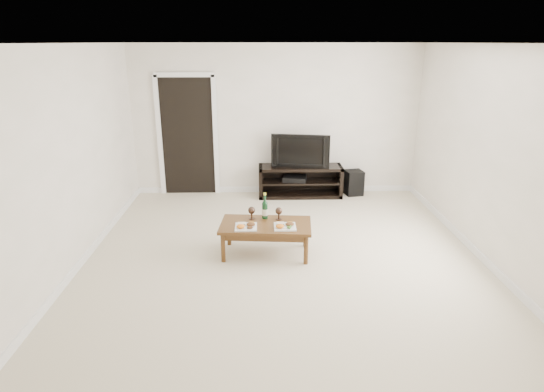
{
  "coord_description": "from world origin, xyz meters",
  "views": [
    {
      "loc": [
        -0.28,
        -5.18,
        2.62
      ],
      "look_at": [
        -0.13,
        0.44,
        0.7
      ],
      "focal_mm": 30.0,
      "sensor_mm": 36.0,
      "label": 1
    }
  ],
  "objects": [
    {
      "name": "floor",
      "position": [
        0.0,
        0.0,
        0.0
      ],
      "size": [
        5.5,
        5.5,
        0.0
      ],
      "primitive_type": "plane",
      "color": "beige",
      "rests_on": "ground"
    },
    {
      "name": "back_wall",
      "position": [
        0.0,
        2.77,
        1.3
      ],
      "size": [
        5.0,
        0.04,
        2.6
      ],
      "primitive_type": "cube",
      "color": "white",
      "rests_on": "ground"
    },
    {
      "name": "ceiling",
      "position": [
        0.0,
        0.0,
        2.62
      ],
      "size": [
        5.0,
        5.5,
        0.04
      ],
      "primitive_type": "cube",
      "color": "white",
      "rests_on": "back_wall"
    },
    {
      "name": "doorway",
      "position": [
        -1.55,
        2.73,
        1.02
      ],
      "size": [
        0.9,
        0.02,
        2.05
      ],
      "primitive_type": "cube",
      "color": "black",
      "rests_on": "ground"
    },
    {
      "name": "media_console",
      "position": [
        0.42,
        2.5,
        0.28
      ],
      "size": [
        1.46,
        0.45,
        0.55
      ],
      "primitive_type": "cube",
      "color": "black",
      "rests_on": "ground"
    },
    {
      "name": "television",
      "position": [
        0.42,
        2.5,
        0.84
      ],
      "size": [
        1.01,
        0.3,
        0.58
      ],
      "primitive_type": "imported",
      "rotation": [
        0.0,
        0.0,
        -0.17
      ],
      "color": "black",
      "rests_on": "media_console"
    },
    {
      "name": "av_receiver",
      "position": [
        0.32,
        2.48,
        0.33
      ],
      "size": [
        0.44,
        0.36,
        0.08
      ],
      "primitive_type": "cube",
      "rotation": [
        0.0,
        0.0,
        -0.17
      ],
      "color": "black",
      "rests_on": "media_console"
    },
    {
      "name": "subwoofer",
      "position": [
        1.39,
        2.56,
        0.22
      ],
      "size": [
        0.34,
        0.34,
        0.44
      ],
      "primitive_type": "cube",
      "rotation": [
        0.0,
        0.0,
        0.19
      ],
      "color": "black",
      "rests_on": "ground"
    },
    {
      "name": "coffee_table",
      "position": [
        -0.22,
        0.17,
        0.21
      ],
      "size": [
        1.2,
        0.72,
        0.42
      ],
      "primitive_type": "cube",
      "rotation": [
        0.0,
        0.0,
        -0.08
      ],
      "color": "#503316",
      "rests_on": "ground"
    },
    {
      "name": "plate_left",
      "position": [
        -0.47,
        0.05,
        0.45
      ],
      "size": [
        0.27,
        0.27,
        0.07
      ],
      "primitive_type": "cube",
      "color": "white",
      "rests_on": "coffee_table"
    },
    {
      "name": "plate_right",
      "position": [
        0.02,
        0.04,
        0.45
      ],
      "size": [
        0.27,
        0.27,
        0.07
      ],
      "primitive_type": "cube",
      "color": "white",
      "rests_on": "coffee_table"
    },
    {
      "name": "wine_bottle",
      "position": [
        -0.23,
        0.36,
        0.59
      ],
      "size": [
        0.07,
        0.07,
        0.35
      ],
      "primitive_type": "cylinder",
      "color": "#0E3419",
      "rests_on": "coffee_table"
    },
    {
      "name": "goblet_left",
      "position": [
        -0.4,
        0.34,
        0.51
      ],
      "size": [
        0.09,
        0.09,
        0.17
      ],
      "primitive_type": null,
      "color": "#3B2920",
      "rests_on": "coffee_table"
    },
    {
      "name": "goblet_right",
      "position": [
        -0.05,
        0.31,
        0.51
      ],
      "size": [
        0.09,
        0.09,
        0.17
      ],
      "primitive_type": null,
      "color": "#3B2920",
      "rests_on": "coffee_table"
    }
  ]
}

